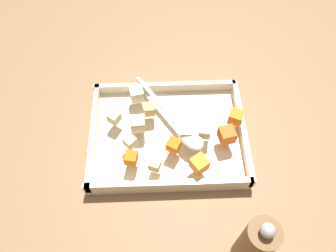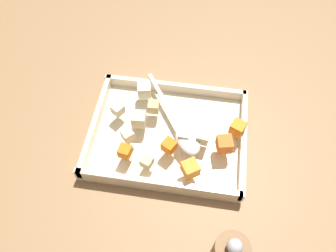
{
  "view_description": "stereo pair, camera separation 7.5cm",
  "coord_description": "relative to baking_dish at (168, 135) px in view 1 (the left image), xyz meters",
  "views": [
    {
      "loc": [
        0.01,
        0.41,
        0.68
      ],
      "look_at": [
        -0.0,
        0.01,
        0.05
      ],
      "focal_mm": 35.12,
      "sensor_mm": 36.0,
      "label": 1
    },
    {
      "loc": [
        -0.06,
        0.4,
        0.68
      ],
      "look_at": [
        -0.0,
        0.01,
        0.05
      ],
      "focal_mm": 35.12,
      "sensor_mm": 36.0,
      "label": 2
    }
  ],
  "objects": [
    {
      "name": "potato_chunk_corner_se",
      "position": [
        0.09,
        0.04,
        0.04
      ],
      "size": [
        0.03,
        0.03,
        0.02
      ],
      "primitive_type": "cube",
      "rotation": [
        0.0,
        0.0,
        2.32
      ],
      "color": "beige",
      "rests_on": "baking_dish"
    },
    {
      "name": "carrot_chunk_mid_left",
      "position": [
        -0.16,
        -0.02,
        0.05
      ],
      "size": [
        0.04,
        0.04,
        0.03
      ],
      "primitive_type": "cube",
      "rotation": [
        0.0,
        0.0,
        4.27
      ],
      "color": "orange",
      "rests_on": "baking_dish"
    },
    {
      "name": "potato_chunk_near_spoon",
      "position": [
        0.12,
        -0.03,
        0.04
      ],
      "size": [
        0.03,
        0.03,
        0.02
      ],
      "primitive_type": "cube",
      "rotation": [
        0.0,
        0.0,
        4.16
      ],
      "color": "beige",
      "rests_on": "baking_dish"
    },
    {
      "name": "baking_dish",
      "position": [
        0.0,
        0.0,
        0.0
      ],
      "size": [
        0.36,
        0.28,
        0.04
      ],
      "color": "beige",
      "rests_on": "ground_plane"
    },
    {
      "name": "potato_chunk_corner_ne",
      "position": [
        -0.08,
        0.02,
        0.04
      ],
      "size": [
        0.03,
        0.03,
        0.03
      ],
      "primitive_type": "cube",
      "rotation": [
        0.0,
        0.0,
        1.4
      ],
      "color": "beige",
      "rests_on": "baking_dish"
    },
    {
      "name": "potato_chunk_far_right",
      "position": [
        0.07,
        -0.09,
        0.05
      ],
      "size": [
        0.04,
        0.04,
        0.03
      ],
      "primitive_type": "cube",
      "rotation": [
        0.0,
        0.0,
        0.21
      ],
      "color": "beige",
      "rests_on": "baking_dish"
    },
    {
      "name": "serving_spoon",
      "position": [
        -0.04,
        0.02,
        0.04
      ],
      "size": [
        0.17,
        0.23,
        0.02
      ],
      "rotation": [
        0.0,
        0.0,
        5.29
      ],
      "color": "silver",
      "rests_on": "baking_dish"
    },
    {
      "name": "ground_plane",
      "position": [
        0.0,
        -0.01,
        -0.01
      ],
      "size": [
        4.0,
        4.0,
        0.0
      ],
      "primitive_type": "plane",
      "color": "#936D47"
    },
    {
      "name": "pepper_mill",
      "position": [
        -0.14,
        0.27,
        0.07
      ],
      "size": [
        0.06,
        0.06,
        0.19
      ],
      "color": "brown",
      "rests_on": "ground_plane"
    },
    {
      "name": "potato_chunk_back_center",
      "position": [
        0.03,
        0.1,
        0.04
      ],
      "size": [
        0.03,
        0.03,
        0.02
      ],
      "primitive_type": "cube",
      "rotation": [
        0.0,
        0.0,
        1.23
      ],
      "color": "#E0CC89",
      "rests_on": "baking_dish"
    },
    {
      "name": "carrot_chunk_near_left",
      "position": [
        -0.13,
        0.03,
        0.05
      ],
      "size": [
        0.04,
        0.04,
        0.03
      ],
      "primitive_type": "cube",
      "rotation": [
        0.0,
        0.0,
        3.36
      ],
      "color": "orange",
      "rests_on": "baking_dish"
    },
    {
      "name": "potato_chunk_front_center",
      "position": [
        -0.04,
        0.02,
        0.04
      ],
      "size": [
        0.03,
        0.03,
        0.02
      ],
      "primitive_type": "cube",
      "rotation": [
        0.0,
        0.0,
        3.07
      ],
      "color": "beige",
      "rests_on": "baking_dish"
    },
    {
      "name": "carrot_chunk_heap_side",
      "position": [
        0.08,
        0.08,
        0.04
      ],
      "size": [
        0.03,
        0.03,
        0.03
      ],
      "primitive_type": "cube",
      "rotation": [
        0.0,
        0.0,
        2.95
      ],
      "color": "orange",
      "rests_on": "baking_dish"
    },
    {
      "name": "potato_chunk_far_left",
      "position": [
        0.07,
        -0.01,
        0.05
      ],
      "size": [
        0.03,
        0.03,
        0.03
      ],
      "primitive_type": "cube",
      "rotation": [
        0.0,
        0.0,
        0.06
      ],
      "color": "beige",
      "rests_on": "baking_dish"
    },
    {
      "name": "carrot_chunk_near_right",
      "position": [
        -0.01,
        0.05,
        0.04
      ],
      "size": [
        0.04,
        0.04,
        0.03
      ],
      "primitive_type": "cube",
      "rotation": [
        0.0,
        0.0,
        4.2
      ],
      "color": "orange",
      "rests_on": "baking_dish"
    },
    {
      "name": "potato_chunk_mid_right",
      "position": [
        0.04,
        -0.05,
        0.04
      ],
      "size": [
        0.03,
        0.03,
        0.03
      ],
      "primitive_type": "cube",
      "rotation": [
        0.0,
        0.0,
        3.2
      ],
      "color": "tan",
      "rests_on": "baking_dish"
    },
    {
      "name": "carrot_chunk_corner_sw",
      "position": [
        -0.06,
        0.1,
        0.05
      ],
      "size": [
        0.04,
        0.04,
        0.03
      ],
      "primitive_type": "cube",
      "rotation": [
        0.0,
        0.0,
        5.29
      ],
      "color": "orange",
      "rests_on": "baking_dish"
    }
  ]
}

